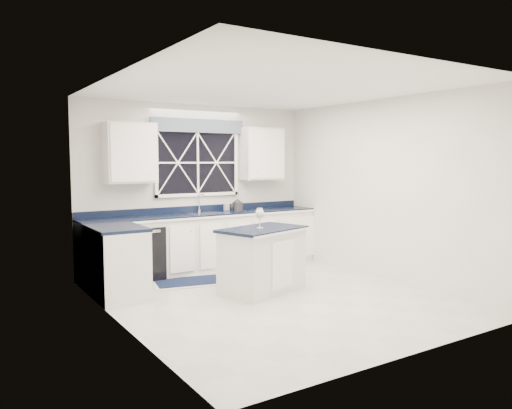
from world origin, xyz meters
TOP-DOWN VIEW (x-y plane):
  - ground at (0.00, 0.00)m, footprint 4.50×4.50m
  - back_wall at (0.00, 2.25)m, footprint 4.00×0.10m
  - base_cabinets at (-0.33, 1.78)m, footprint 3.99×1.60m
  - countertop at (0.00, 1.95)m, footprint 3.98×0.64m
  - dishwasher at (-1.10, 1.95)m, footprint 0.60×0.58m
  - window at (0.00, 2.20)m, footprint 1.65×0.09m
  - upper_cabinets at (0.00, 2.08)m, footprint 3.10×0.34m
  - faucet at (0.00, 2.14)m, footprint 0.05×0.20m
  - island at (0.06, 0.35)m, footprint 1.34×1.03m
  - rug at (-0.55, 1.35)m, footprint 1.25×0.91m
  - kettle at (0.60, 1.95)m, footprint 0.29×0.22m
  - wine_glass at (0.01, 0.35)m, footprint 0.11×0.11m
  - soap_bottle at (0.52, 2.17)m, footprint 0.09×0.09m

SIDE VIEW (x-z plane):
  - ground at x=0.00m, z-range 0.00..0.00m
  - rug at x=-0.55m, z-range 0.00..0.02m
  - dishwasher at x=-1.10m, z-range 0.00..0.82m
  - island at x=0.06m, z-range 0.00..0.88m
  - base_cabinets at x=-0.33m, z-range 0.00..0.90m
  - countertop at x=0.00m, z-range 0.90..0.94m
  - soap_bottle at x=0.52m, z-range 0.94..1.11m
  - kettle at x=0.60m, z-range 0.93..1.14m
  - wine_glass at x=0.01m, z-range 0.93..1.20m
  - faucet at x=0.00m, z-range 0.95..1.25m
  - back_wall at x=0.00m, z-range 0.00..2.70m
  - window at x=0.00m, z-range 1.20..2.46m
  - upper_cabinets at x=0.00m, z-range 1.45..2.35m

